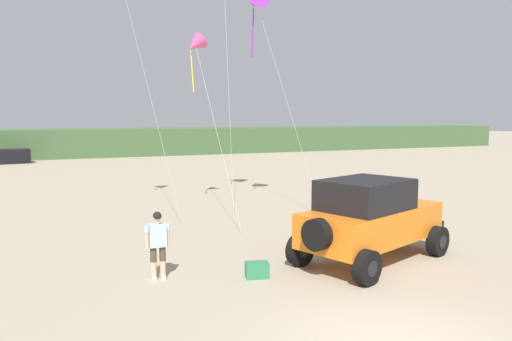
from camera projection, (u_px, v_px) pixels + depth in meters
name	position (u px, v px, depth m)	size (l,w,h in m)	color
dune_ridge	(152.00, 141.00, 51.35)	(90.00, 7.76, 2.69)	#426038
jeep	(371.00, 217.00, 13.01)	(5.00, 3.70, 2.26)	orange
person_watching	(158.00, 242.00, 11.51)	(0.62, 0.30, 1.67)	#DBB28E
cooler_box	(257.00, 270.00, 11.75)	(0.56, 0.36, 0.38)	#2D7F51
distant_sedan	(2.00, 157.00, 40.24)	(4.20, 1.70, 1.20)	black
kite_pink_ribbon	(195.00, 45.00, 20.12)	(1.09, 5.62, 7.43)	#E04C93
kite_green_box	(256.00, 1.00, 20.18)	(2.28, 3.51, 9.36)	purple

